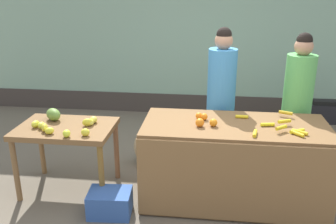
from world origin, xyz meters
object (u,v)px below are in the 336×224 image
parked_motorcycle (333,121)px  produce_crate (110,203)px  vendor_woman_green_shirt (296,107)px  produce_sack (147,147)px  vendor_woman_blue_shirt (221,102)px

parked_motorcycle → produce_crate: (-2.78, -2.06, -0.27)m
parked_motorcycle → vendor_woman_green_shirt: bearing=-128.7°
produce_sack → vendor_woman_green_shirt: bearing=-2.2°
vendor_woman_blue_shirt → produce_crate: 1.77m
parked_motorcycle → produce_crate: bearing=-143.5°
vendor_woman_blue_shirt → parked_motorcycle: bearing=29.8°
vendor_woman_green_shirt → produce_sack: size_ratio=3.78×
parked_motorcycle → produce_sack: bearing=-161.3°
vendor_woman_blue_shirt → produce_sack: 1.16m
vendor_woman_green_shirt → produce_crate: bearing=-151.2°
produce_sack → vendor_woman_blue_shirt: bearing=-4.3°
vendor_woman_blue_shirt → produce_crate: vendor_woman_blue_shirt is taller
produce_crate → produce_sack: 1.20m
parked_motorcycle → produce_crate: parked_motorcycle is taller
vendor_woman_blue_shirt → produce_sack: size_ratio=3.88×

